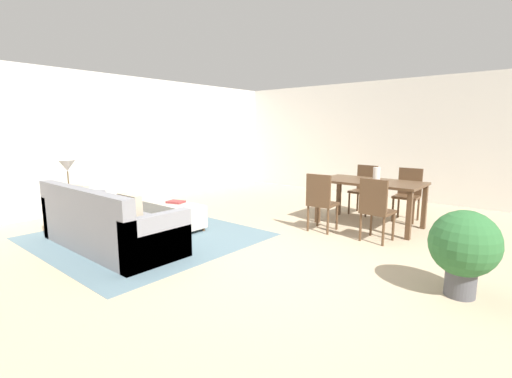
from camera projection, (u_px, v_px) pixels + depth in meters
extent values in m
plane|color=tan|center=(269.00, 259.00, 4.48)|extent=(10.80, 10.80, 0.00)
cube|color=silver|center=(407.00, 140.00, 8.03)|extent=(9.00, 0.12, 2.70)
cube|color=silver|center=(115.00, 141.00, 7.49)|extent=(0.12, 11.00, 2.70)
cube|color=slate|center=(146.00, 236.00, 5.42)|extent=(3.00, 2.80, 0.01)
cube|color=gray|center=(112.00, 232.00, 4.93)|extent=(2.28, 0.92, 0.42)
cube|color=gray|center=(82.00, 205.00, 4.57)|extent=(2.28, 0.16, 0.44)
cube|color=gray|center=(77.00, 213.00, 5.59)|extent=(0.14, 0.92, 0.62)
cube|color=gray|center=(157.00, 240.00, 4.23)|extent=(0.14, 0.92, 0.62)
cube|color=beige|center=(80.00, 198.00, 5.21)|extent=(0.39, 0.14, 0.39)
cube|color=tan|center=(93.00, 204.00, 4.91)|extent=(0.35, 0.11, 0.35)
cube|color=beige|center=(109.00, 209.00, 4.62)|extent=(0.34, 0.12, 0.34)
cube|color=tan|center=(130.00, 211.00, 4.36)|extent=(0.40, 0.11, 0.40)
cube|color=#B7AD9E|center=(174.00, 214.00, 5.83)|extent=(1.09, 0.47, 0.36)
cylinder|color=#513823|center=(166.00, 219.00, 6.32)|extent=(0.05, 0.05, 0.06)
cylinder|color=#513823|center=(203.00, 229.00, 5.69)|extent=(0.05, 0.05, 0.06)
cylinder|color=#513823|center=(148.00, 223.00, 6.04)|extent=(0.05, 0.05, 0.06)
cylinder|color=#513823|center=(185.00, 234.00, 5.41)|extent=(0.05, 0.05, 0.06)
cube|color=brown|center=(69.00, 193.00, 5.83)|extent=(0.40, 0.40, 0.03)
cylinder|color=brown|center=(77.00, 207.00, 6.12)|extent=(0.04, 0.04, 0.56)
cylinder|color=brown|center=(86.00, 210.00, 5.90)|extent=(0.04, 0.04, 0.56)
cylinder|color=brown|center=(56.00, 211.00, 5.86)|extent=(0.04, 0.04, 0.56)
cylinder|color=brown|center=(65.00, 214.00, 5.65)|extent=(0.04, 0.04, 0.56)
cylinder|color=brown|center=(69.00, 191.00, 5.83)|extent=(0.16, 0.16, 0.02)
cylinder|color=brown|center=(68.00, 181.00, 5.80)|extent=(0.02, 0.02, 0.32)
cone|color=silver|center=(67.00, 166.00, 5.76)|extent=(0.26, 0.26, 0.18)
cube|color=#513823|center=(371.00, 182.00, 5.91)|extent=(1.63, 0.89, 0.04)
cube|color=#513823|center=(339.00, 196.00, 6.74)|extent=(0.07, 0.07, 0.72)
cube|color=#513823|center=(424.00, 207.00, 5.78)|extent=(0.07, 0.07, 0.72)
cube|color=#513823|center=(318.00, 202.00, 6.16)|extent=(0.07, 0.07, 0.72)
cube|color=#513823|center=(409.00, 216.00, 5.20)|extent=(0.07, 0.07, 0.72)
cube|color=#513823|center=(323.00, 204.00, 5.67)|extent=(0.43, 0.43, 0.04)
cube|color=#513823|center=(318.00, 190.00, 5.48)|extent=(0.40, 0.07, 0.47)
cylinder|color=#513823|center=(318.00, 214.00, 5.94)|extent=(0.04, 0.04, 0.41)
cylinder|color=#513823|center=(337.00, 217.00, 5.75)|extent=(0.04, 0.04, 0.41)
cylinder|color=#513823|center=(308.00, 218.00, 5.67)|extent=(0.04, 0.04, 0.41)
cylinder|color=#513823|center=(328.00, 222.00, 5.47)|extent=(0.04, 0.04, 0.41)
cube|color=#513823|center=(378.00, 212.00, 5.14)|extent=(0.42, 0.42, 0.04)
cube|color=#513823|center=(373.00, 196.00, 4.97)|extent=(0.40, 0.06, 0.47)
cylinder|color=#513823|center=(371.00, 223.00, 5.42)|extent=(0.04, 0.04, 0.41)
cylinder|color=#513823|center=(393.00, 227.00, 5.19)|extent=(0.04, 0.04, 0.41)
cylinder|color=#513823|center=(360.00, 227.00, 5.17)|extent=(0.04, 0.04, 0.41)
cylinder|color=#513823|center=(383.00, 232.00, 4.94)|extent=(0.04, 0.04, 0.41)
cube|color=#513823|center=(362.00, 192.00, 6.77)|extent=(0.42, 0.42, 0.04)
cube|color=#513823|center=(367.00, 177.00, 6.86)|extent=(0.40, 0.06, 0.47)
cylinder|color=#513823|center=(366.00, 206.00, 6.57)|extent=(0.04, 0.04, 0.41)
cylinder|color=#513823|center=(349.00, 203.00, 6.80)|extent=(0.04, 0.04, 0.41)
cylinder|color=#513823|center=(374.00, 203.00, 6.82)|extent=(0.04, 0.04, 0.41)
cylinder|color=#513823|center=(358.00, 201.00, 7.05)|extent=(0.04, 0.04, 0.41)
cube|color=#513823|center=(406.00, 197.00, 6.26)|extent=(0.42, 0.42, 0.04)
cube|color=#513823|center=(410.00, 181.00, 6.36)|extent=(0.40, 0.06, 0.47)
cylinder|color=#513823|center=(413.00, 213.00, 6.06)|extent=(0.04, 0.04, 0.41)
cylinder|color=#513823|center=(393.00, 210.00, 6.26)|extent=(0.04, 0.04, 0.41)
cylinder|color=#513823|center=(418.00, 209.00, 6.33)|extent=(0.04, 0.04, 0.41)
cylinder|color=#513823|center=(398.00, 207.00, 6.53)|extent=(0.04, 0.04, 0.41)
cylinder|color=silver|center=(377.00, 174.00, 5.86)|extent=(0.11, 0.11, 0.22)
cube|color=maroon|center=(176.00, 202.00, 5.82)|extent=(0.31, 0.27, 0.03)
cylinder|color=#4C4C51|center=(460.00, 283.00, 3.47)|extent=(0.28, 0.28, 0.26)
sphere|color=#2D6633|center=(464.00, 243.00, 3.40)|extent=(0.64, 0.64, 0.64)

